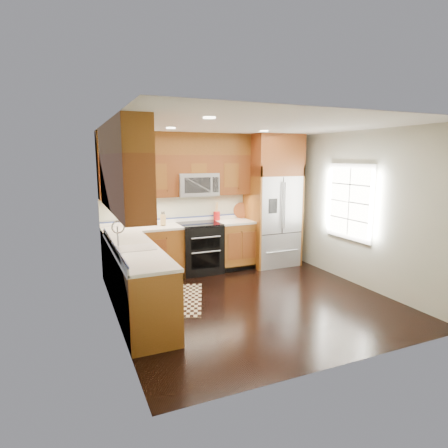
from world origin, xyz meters
name	(u,v)px	position (x,y,z in m)	size (l,w,h in m)	color
ground	(252,300)	(0.00, 0.00, 0.00)	(4.00, 4.00, 0.00)	black
wall_back	(206,202)	(0.00, 2.00, 1.30)	(4.00, 0.02, 2.60)	beige
wall_left	(113,226)	(-2.00, 0.00, 1.30)	(0.02, 4.00, 2.60)	beige
wall_right	(359,209)	(2.00, 0.00, 1.30)	(0.02, 4.00, 2.60)	beige
window	(350,202)	(1.98, 0.20, 1.40)	(0.04, 1.10, 1.30)	white
base_cabinets	(158,265)	(-1.23, 0.90, 0.45)	(2.85, 3.00, 0.90)	#934E1C
countertop	(164,235)	(-1.09, 1.01, 0.92)	(2.86, 3.01, 0.04)	white
upper_cabinets	(158,166)	(-1.15, 1.09, 2.02)	(2.85, 3.00, 1.15)	brown
range	(200,248)	(-0.25, 1.67, 0.47)	(0.76, 0.67, 0.95)	black
microwave	(197,184)	(-0.25, 1.80, 1.66)	(0.76, 0.40, 0.42)	#B2B2B7
refrigerator	(273,201)	(1.30, 1.63, 1.30)	(0.98, 0.75, 2.60)	#B2B2B7
sink_faucet	(133,244)	(-1.73, 0.23, 0.99)	(0.54, 0.44, 0.37)	#B2B2B7
rug	(175,299)	(-1.09, 0.49, 0.01)	(0.82, 1.37, 0.01)	black
knife_block	(163,220)	(-0.92, 1.75, 1.04)	(0.13, 0.15, 0.25)	tan
utensil_crock	(217,214)	(0.19, 1.89, 1.06)	(0.16, 0.16, 0.36)	#A71416
cutting_board	(241,217)	(0.75, 1.94, 0.95)	(0.32, 0.32, 0.02)	brown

